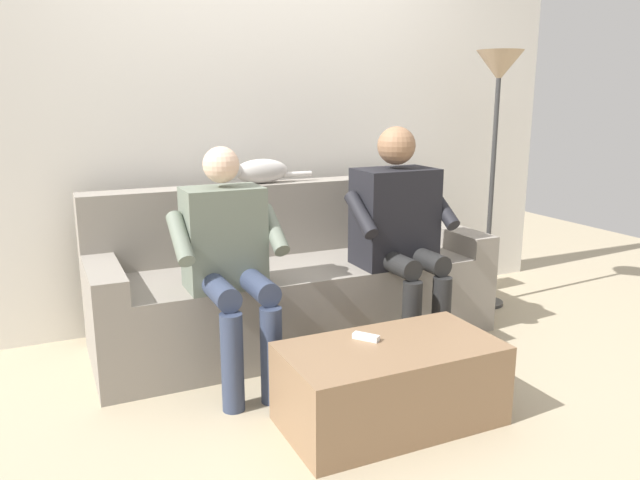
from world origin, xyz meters
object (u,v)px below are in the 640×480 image
at_px(coffee_table, 390,384).
at_px(person_right_seated, 229,253).
at_px(remote_white, 366,337).
at_px(floor_lamp, 498,93).
at_px(couch, 293,285).
at_px(cat_on_backrest, 254,171).
at_px(person_left_seated, 399,224).

bearing_deg(coffee_table, person_right_seated, -54.78).
bearing_deg(remote_white, floor_lamp, 86.49).
height_order(coffee_table, person_right_seated, person_right_seated).
relative_size(couch, cat_on_backrest, 4.01).
bearing_deg(floor_lamp, couch, -0.68).
xyz_separation_m(coffee_table, person_right_seated, (0.48, -0.68, 0.46)).
height_order(coffee_table, cat_on_backrest, cat_on_backrest).
bearing_deg(couch, person_right_seated, 38.36).
bearing_deg(coffee_table, remote_white, -54.35).
distance_m(remote_white, floor_lamp, 1.99).
height_order(coffee_table, person_left_seated, person_left_seated).
relative_size(person_left_seated, person_right_seated, 1.06).
bearing_deg(couch, person_left_seated, 145.04).
distance_m(coffee_table, person_right_seated, 0.95).
relative_size(coffee_table, remote_white, 8.02).
relative_size(couch, person_right_seated, 1.96).
relative_size(person_right_seated, cat_on_backrest, 2.04).
bearing_deg(person_right_seated, floor_lamp, -168.85).
bearing_deg(person_right_seated, couch, -141.64).
distance_m(person_left_seated, floor_lamp, 1.16).
bearing_deg(cat_on_backrest, floor_lamp, 170.58).
xyz_separation_m(person_right_seated, remote_white, (-0.41, 0.59, -0.27)).
distance_m(person_left_seated, remote_white, 0.89).
height_order(cat_on_backrest, remote_white, cat_on_backrest).
height_order(couch, cat_on_backrest, cat_on_backrest).
bearing_deg(person_right_seated, cat_on_backrest, -119.34).
distance_m(coffee_table, floor_lamp, 2.09).
height_order(couch, coffee_table, couch).
distance_m(coffee_table, person_left_seated, 1.00).
xyz_separation_m(couch, cat_on_backrest, (0.14, -0.23, 0.63)).
xyz_separation_m(cat_on_backrest, floor_lamp, (-1.50, 0.25, 0.43)).
bearing_deg(remote_white, couch, 138.95).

